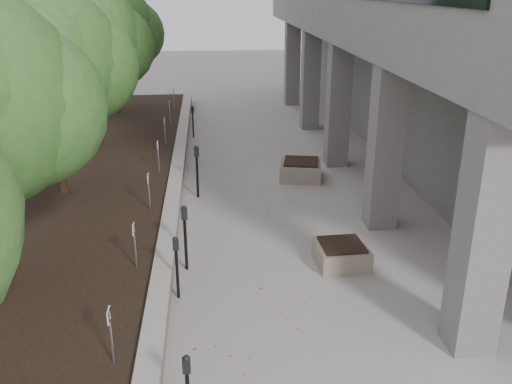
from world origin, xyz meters
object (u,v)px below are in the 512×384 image
crabapple_tree_4 (89,65)px  parking_meter_3 (185,238)px  crabapple_tree_5 (112,49)px  crabapple_tree_3 (52,93)px  planter_back (301,169)px  parking_meter_5 (193,122)px  parking_meter_4 (197,172)px  planter_front (341,254)px  parking_meter_2 (177,268)px

crabapple_tree_4 → parking_meter_3: size_ratio=3.68×
crabapple_tree_5 → crabapple_tree_3: bearing=-90.0°
parking_meter_3 → planter_back: bearing=48.0°
crabapple_tree_5 → parking_meter_5: bearing=-42.7°
parking_meter_4 → crabapple_tree_3: bearing=167.7°
parking_meter_5 → planter_back: size_ratio=1.01×
planter_back → crabapple_tree_5: bearing=129.3°
crabapple_tree_3 → planter_back: size_ratio=4.34×
planter_front → parking_meter_5: bearing=107.3°
parking_meter_2 → parking_meter_3: size_ratio=0.89×
crabapple_tree_3 → parking_meter_2: crabapple_tree_3 is taller
parking_meter_4 → parking_meter_2: bearing=-111.1°
crabapple_tree_3 → parking_meter_3: 5.72m
parking_meter_2 → crabapple_tree_3: bearing=114.3°
planter_front → planter_back: 5.67m
parking_meter_2 → parking_meter_5: bearing=80.9°
crabapple_tree_3 → parking_meter_4: crabapple_tree_3 is taller
parking_meter_3 → planter_front: bearing=-12.0°
planter_back → crabapple_tree_4: bearing=154.0°
crabapple_tree_4 → planter_back: 8.09m
parking_meter_5 → parking_meter_4: bearing=-105.8°
crabapple_tree_3 → crabapple_tree_4: bearing=90.0°
parking_meter_2 → crabapple_tree_4: bearing=99.4°
crabapple_tree_4 → planter_back: (6.81, -3.32, -2.83)m
crabapple_tree_5 → planter_back: 11.12m
parking_meter_4 → crabapple_tree_4: bearing=110.2°
planter_front → planter_back: (0.05, 5.67, 0.04)m
parking_meter_2 → parking_meter_3: parking_meter_3 is taller
parking_meter_2 → planter_back: parking_meter_2 is taller
parking_meter_4 → planter_front: (3.15, -4.32, -0.52)m
parking_meter_4 → planter_front: size_ratio=1.43×
crabapple_tree_5 → parking_meter_4: 10.58m
crabapple_tree_3 → planter_back: 7.56m
parking_meter_4 → parking_meter_5: bearing=74.6°
crabapple_tree_5 → parking_meter_2: crabapple_tree_5 is taller
parking_meter_3 → planter_back: 6.57m
crabapple_tree_4 → planter_back: bearing=-26.0°
parking_meter_2 → planter_back: size_ratio=1.04×
parking_meter_2 → parking_meter_4: (0.33, 5.39, 0.11)m
parking_meter_5 → planter_back: bearing=-74.5°
crabapple_tree_4 → planter_front: (6.76, -8.99, -2.87)m
parking_meter_2 → parking_meter_3: 1.15m
crabapple_tree_3 → crabapple_tree_5: bearing=90.0°
crabapple_tree_3 → crabapple_tree_5: size_ratio=1.00×
crabapple_tree_4 → crabapple_tree_3: bearing=-90.0°
parking_meter_3 → parking_meter_5: bearing=79.4°
crabapple_tree_3 → crabapple_tree_5: 10.00m
parking_meter_3 → planter_back: size_ratio=1.18×
crabapple_tree_5 → parking_meter_3: crabapple_tree_5 is taller
parking_meter_4 → planter_front: bearing=-71.5°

